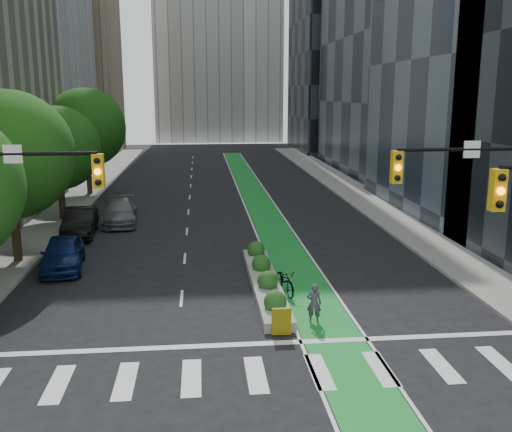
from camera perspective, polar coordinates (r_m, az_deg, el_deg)
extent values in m
plane|color=black|center=(19.31, -0.31, -14.20)|extent=(160.00, 160.00, 0.00)
cube|color=gray|center=(44.25, -18.88, 0.50)|extent=(3.60, 90.00, 0.15)
cube|color=gray|center=(45.10, 11.73, 1.12)|extent=(3.60, 90.00, 0.15)
cube|color=#198C30|center=(48.21, -0.10, 2.01)|extent=(2.20, 70.00, 0.01)
cube|color=tan|center=(85.33, -18.74, 14.61)|extent=(14.00, 16.00, 26.00)
cube|color=black|center=(88.07, 8.87, 15.66)|extent=(14.00, 18.00, 28.00)
cylinder|color=black|center=(31.28, -23.02, 0.06)|extent=(0.44, 0.44, 5.04)
sphere|color=#15460F|center=(30.83, -23.50, 5.63)|extent=(6.40, 6.40, 6.40)
cylinder|color=black|center=(40.82, -18.92, 2.64)|extent=(0.44, 0.44, 4.48)
sphere|color=#15460F|center=(40.48, -19.19, 6.44)|extent=(5.60, 5.60, 5.60)
cylinder|color=black|center=(50.46, -16.42, 4.92)|extent=(0.44, 0.44, 5.15)
sphere|color=#15460F|center=(50.18, -16.64, 8.46)|extent=(6.60, 6.60, 6.60)
cylinder|color=black|center=(18.73, -23.93, 5.68)|extent=(5.50, 0.12, 0.12)
cube|color=gold|center=(18.13, -15.48, 4.35)|extent=(0.34, 0.28, 1.05)
sphere|color=orange|center=(17.97, -15.57, 4.28)|extent=(0.20, 0.20, 0.20)
cube|color=white|center=(18.62, -23.16, 5.72)|extent=(0.55, 0.04, 0.55)
cylinder|color=black|center=(19.97, 21.46, 6.23)|extent=(5.50, 0.12, 0.12)
cube|color=gold|center=(18.95, 13.87, 4.77)|extent=(0.34, 0.28, 1.05)
sphere|color=orange|center=(18.80, 14.04, 4.70)|extent=(0.20, 0.20, 0.20)
cube|color=white|center=(19.82, 20.79, 6.25)|extent=(0.55, 0.04, 0.55)
cube|color=gold|center=(15.28, 23.01, 2.41)|extent=(0.34, 0.28, 1.05)
sphere|color=orange|center=(15.14, 23.30, 2.30)|extent=(0.20, 0.20, 0.20)
cube|color=gray|center=(25.78, 0.90, -6.76)|extent=(1.20, 10.00, 0.40)
cube|color=yellow|center=(20.84, 2.56, -10.49)|extent=(0.70, 0.12, 1.00)
sphere|color=#194C19|center=(22.36, 1.94, -8.58)|extent=(0.90, 0.90, 0.90)
sphere|color=#194C19|center=(24.70, 1.17, -6.52)|extent=(0.90, 0.90, 0.90)
sphere|color=#194C19|center=(27.06, 0.54, -4.83)|extent=(0.90, 0.90, 0.90)
sphere|color=#194C19|center=(29.45, 0.01, -3.40)|extent=(0.90, 0.90, 0.90)
imported|color=gray|center=(25.06, 2.93, -6.46)|extent=(1.16, 2.27, 1.14)
imported|color=#3F3844|center=(22.00, 5.83, -8.68)|extent=(0.63, 0.48, 1.54)
imported|color=navy|center=(29.79, -18.76, -3.56)|extent=(2.53, 4.99, 1.63)
imported|color=black|center=(36.46, -17.19, -0.59)|extent=(2.17, 5.20, 1.67)
imported|color=slate|center=(39.07, -13.49, 0.39)|extent=(2.67, 5.59, 1.57)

